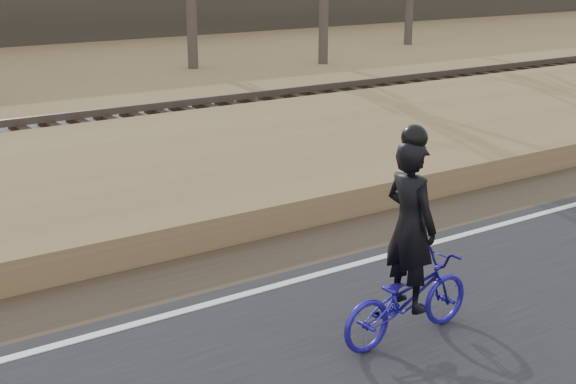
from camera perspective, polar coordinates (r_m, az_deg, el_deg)
ground at (r=10.30m, az=6.07°, el=-5.65°), size 120.00×120.00×0.00m
road at (r=8.72m, az=16.94°, el=-10.43°), size 120.00×6.00×0.06m
edge_line at (r=10.41m, az=5.37°, el=-4.98°), size 120.00×0.12×0.01m
shoulder at (r=11.16m, az=2.08°, el=-3.65°), size 120.00×1.60×0.04m
embankment at (r=13.50m, az=-5.49°, el=0.82°), size 120.00×5.00×0.44m
ballast at (r=16.83m, az=-11.83°, el=3.74°), size 120.00×3.00×0.45m
railroad at (r=16.77m, az=-11.89°, el=4.75°), size 120.00×2.40×0.29m
cyclist at (r=8.25m, az=8.55°, el=-5.58°), size 1.69×0.65×2.25m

